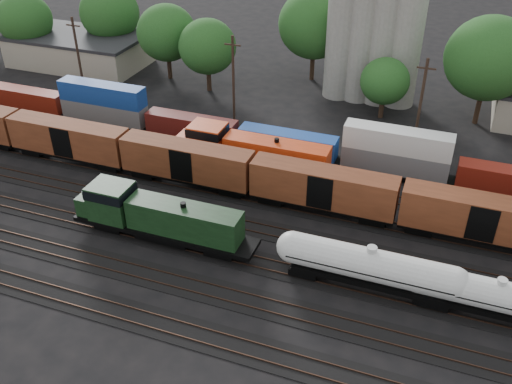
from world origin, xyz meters
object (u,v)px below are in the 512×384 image
(tank_car_a, at_px, (370,266))
(green_locomotive, at_px, (154,216))
(grain_silo, at_px, (374,23))
(orange_locomotive, at_px, (248,151))

(tank_car_a, bearing_deg, green_locomotive, 180.00)
(grain_silo, bearing_deg, orange_locomotive, -108.37)
(green_locomotive, xyz_separation_m, orange_locomotive, (3.89, 15.00, 0.04))
(orange_locomotive, height_order, grain_silo, grain_silo)
(tank_car_a, xyz_separation_m, grain_silo, (-8.21, 41.00, 8.66))
(green_locomotive, bearing_deg, tank_car_a, 0.00)
(green_locomotive, distance_m, orange_locomotive, 15.50)
(orange_locomotive, bearing_deg, green_locomotive, -104.55)
(tank_car_a, relative_size, orange_locomotive, 0.83)
(green_locomotive, height_order, grain_silo, grain_silo)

